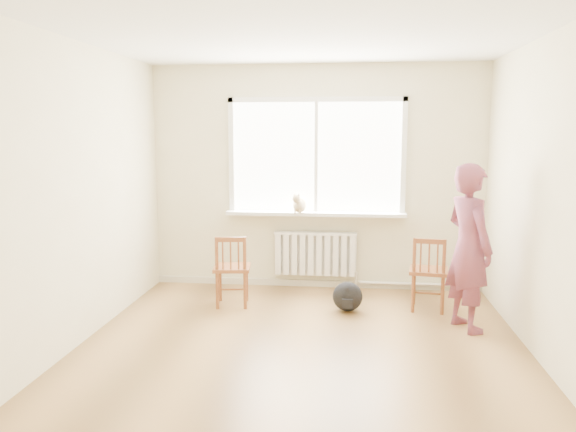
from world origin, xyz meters
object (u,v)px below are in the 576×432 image
(chair_left, at_px, (232,270))
(cat, at_px, (299,204))
(chair_right, at_px, (429,274))
(backpack, at_px, (348,297))
(person, at_px, (469,247))

(chair_left, distance_m, cat, 1.17)
(chair_right, xyz_separation_m, backpack, (-0.86, -0.12, -0.25))
(person, relative_size, backpack, 5.07)
(chair_left, bearing_deg, cat, -140.87)
(chair_left, relative_size, cat, 2.19)
(chair_left, distance_m, chair_right, 2.12)
(cat, bearing_deg, chair_left, -120.01)
(person, bearing_deg, chair_left, 55.12)
(chair_left, xyz_separation_m, chair_right, (2.12, 0.08, 0.00))
(chair_left, distance_m, backpack, 1.29)
(chair_left, xyz_separation_m, backpack, (1.26, -0.04, -0.24))
(person, relative_size, cat, 4.44)
(backpack, bearing_deg, person, -19.74)
(chair_right, height_order, backpack, chair_right)
(cat, bearing_deg, person, -19.86)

